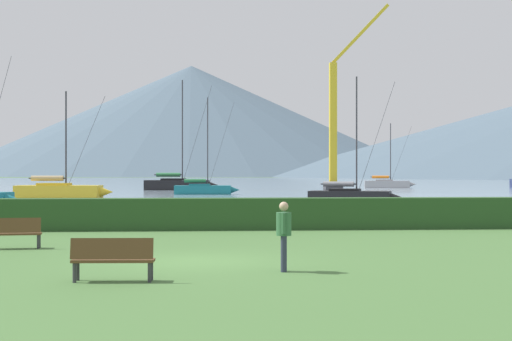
{
  "coord_description": "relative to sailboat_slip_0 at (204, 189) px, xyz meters",
  "views": [
    {
      "loc": [
        -0.01,
        -20.39,
        2.38
      ],
      "look_at": [
        6.64,
        68.1,
        2.44
      ],
      "focal_mm": 54.29,
      "sensor_mm": 36.0,
      "label": 1
    }
  ],
  "objects": [
    {
      "name": "park_bench_under_tree",
      "position": [
        -6.25,
        -54.81,
        -0.03
      ],
      "size": [
        1.76,
        0.63,
        0.95
      ],
      "rotation": [
        0.0,
        0.0,
        0.09
      ],
      "color": "brown",
      "rests_on": "ground_plane"
    },
    {
      "name": "sailboat_slip_5",
      "position": [
        -12.47,
        -11.02,
        0.12
      ],
      "size": [
        8.46,
        3.18,
        9.28
      ],
      "rotation": [
        0.0,
        0.0,
        -0.1
      ],
      "color": "gold",
      "rests_on": "harbor_water"
    },
    {
      "name": "sailboat_slip_4",
      "position": [
        10.53,
        -23.3,
        0.0
      ],
      "size": [
        6.86,
        3.81,
        9.24
      ],
      "rotation": [
        0.0,
        0.0,
        -0.33
      ],
      "color": "black",
      "rests_on": "harbor_water"
    },
    {
      "name": "ground_plane",
      "position": [
        -0.57,
        -58.48,
        -0.57
      ],
      "size": [
        1000.0,
        1000.0,
        0.0
      ],
      "primitive_type": "plane",
      "color": "#477038"
    },
    {
      "name": "sailboat_slip_0",
      "position": [
        0.0,
        0.0,
        0.0
      ],
      "size": [
        6.69,
        2.28,
        9.88
      ],
      "rotation": [
        0.0,
        0.0,
        -0.06
      ],
      "color": "#19707A",
      "rests_on": "harbor_water"
    },
    {
      "name": "sailboat_slip_12",
      "position": [
        -3.07,
        17.87,
        0.21
      ],
      "size": [
        9.26,
        3.76,
        13.7
      ],
      "rotation": [
        0.0,
        0.0,
        -0.14
      ],
      "color": "black",
      "rests_on": "harbor_water"
    },
    {
      "name": "harbor_water",
      "position": [
        -0.57,
        78.52,
        -0.56
      ],
      "size": [
        320.0,
        246.0,
        0.0
      ],
      "primitive_type": "cube",
      "color": "#8499A8",
      "rests_on": "ground_plane"
    },
    {
      "name": "distant_hill_west_ridge",
      "position": [
        -4.18,
        340.6,
        29.1
      ],
      "size": [
        259.7,
        259.7,
        59.34
      ],
      "primitive_type": "cone",
      "color": "#4C6070",
      "rests_on": "ground_plane"
    },
    {
      "name": "dock_crane",
      "position": [
        15.16,
        8.82,
        6.4
      ],
      "size": [
        7.54,
        2.0,
        21.68
      ],
      "color": "#333338",
      "rests_on": "ground_plane"
    },
    {
      "name": "sailboat_slip_2",
      "position": [
        26.33,
        29.43,
        0.04
      ],
      "size": [
        7.41,
        3.27,
        9.16
      ],
      "rotation": [
        0.0,
        0.0,
        -0.19
      ],
      "color": "#9E9EA3",
      "rests_on": "harbor_water"
    },
    {
      "name": "person_seated_viewer",
      "position": [
        1.44,
        -60.72,
        0.41
      ],
      "size": [
        0.36,
        0.57,
        1.65
      ],
      "rotation": [
        0.0,
        0.0,
        -0.14
      ],
      "color": "#2D3347",
      "rests_on": "ground_plane"
    },
    {
      "name": "hedge_line",
      "position": [
        -0.57,
        -47.48,
        0.07
      ],
      "size": [
        80.0,
        1.2,
        1.28
      ],
      "primitive_type": "cube",
      "color": "#284C23",
      "rests_on": "ground_plane"
    },
    {
      "name": "park_bench_near_path",
      "position": [
        -2.41,
        -62.15,
        -0.03
      ],
      "size": [
        1.78,
        0.57,
        0.95
      ],
      "rotation": [
        0.0,
        0.0,
        -0.05
      ],
      "color": "brown",
      "rests_on": "ground_plane"
    }
  ]
}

